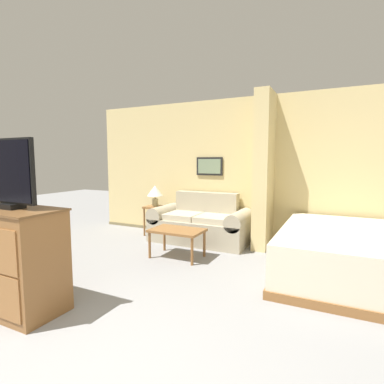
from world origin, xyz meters
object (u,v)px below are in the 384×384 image
(coffee_table, at_px, (177,233))
(table_lamp, at_px, (155,192))
(bed, at_px, (341,253))
(tv, at_px, (8,174))
(tv_dresser, at_px, (14,260))
(couch, at_px, (200,224))

(coffee_table, height_order, table_lamp, table_lamp)
(coffee_table, relative_size, bed, 0.37)
(table_lamp, xyz_separation_m, bed, (3.29, -0.74, -0.56))
(coffee_table, distance_m, tv, 2.41)
(coffee_table, distance_m, bed, 2.25)
(tv_dresser, height_order, tv, tv)
(bed, bearing_deg, table_lamp, 167.30)
(couch, relative_size, coffee_table, 2.24)
(coffee_table, relative_size, tv_dresser, 0.78)
(table_lamp, height_order, tv, tv)
(tv_dresser, distance_m, tv, 0.84)
(coffee_table, distance_m, table_lamp, 1.54)
(coffee_table, bearing_deg, bed, 7.09)
(coffee_table, xyz_separation_m, tv_dresser, (-0.66, -2.11, 0.12))
(tv, bearing_deg, bed, 39.44)
(table_lamp, distance_m, bed, 3.42)
(table_lamp, bearing_deg, tv, -82.93)
(coffee_table, relative_size, tv, 1.12)
(tv, bearing_deg, table_lamp, 97.07)
(tv_dresser, bearing_deg, couch, 78.86)
(couch, height_order, tv, tv)
(couch, bearing_deg, table_lamp, 177.90)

